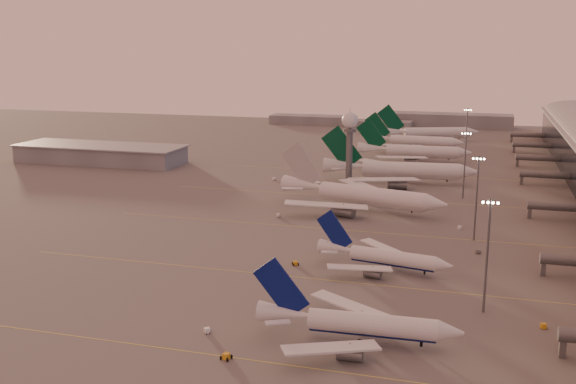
# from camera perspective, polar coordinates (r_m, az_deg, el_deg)

# --- Properties ---
(ground) EXTENTS (700.00, 700.00, 0.00)m
(ground) POSITION_cam_1_polar(r_m,az_deg,el_deg) (162.05, -4.95, -7.88)
(ground) COLOR #524F50
(ground) RESTS_ON ground
(taxiway_markings) EXTENTS (180.00, 185.25, 0.02)m
(taxiway_markings) POSITION_cam_1_polar(r_m,az_deg,el_deg) (206.89, 8.52, -3.42)
(taxiway_markings) COLOR gold
(taxiway_markings) RESTS_ON ground
(hangar) EXTENTS (82.00, 27.00, 8.50)m
(hangar) POSITION_cam_1_polar(r_m,az_deg,el_deg) (335.71, -15.58, 3.16)
(hangar) COLOR slate
(hangar) RESTS_ON ground
(radar_tower) EXTENTS (6.40, 6.40, 31.10)m
(radar_tower) POSITION_cam_1_polar(r_m,az_deg,el_deg) (268.59, 5.24, 4.91)
(radar_tower) COLOR #575A5F
(radar_tower) RESTS_ON ground
(mast_a) EXTENTS (3.60, 0.56, 25.00)m
(mast_a) POSITION_cam_1_polar(r_m,az_deg,el_deg) (147.73, 16.52, -4.78)
(mast_a) COLOR #575A5F
(mast_a) RESTS_ON ground
(mast_b) EXTENTS (3.60, 0.56, 25.00)m
(mast_b) POSITION_cam_1_polar(r_m,az_deg,el_deg) (200.99, 15.68, -0.19)
(mast_b) COLOR #575A5F
(mast_b) RESTS_ON ground
(mast_c) EXTENTS (3.60, 0.56, 25.00)m
(mast_c) POSITION_cam_1_polar(r_m,az_deg,el_deg) (255.06, 14.74, 2.50)
(mast_c) COLOR #575A5F
(mast_c) RESTS_ON ground
(mast_d) EXTENTS (3.60, 0.56, 25.00)m
(mast_d) POSITION_cam_1_polar(r_m,az_deg,el_deg) (344.15, 14.88, 5.01)
(mast_d) COLOR #575A5F
(mast_d) RESTS_ON ground
(distant_horizon) EXTENTS (165.00, 37.50, 9.00)m
(distant_horizon) POSITION_cam_1_polar(r_m,az_deg,el_deg) (472.46, 9.72, 5.99)
(distant_horizon) COLOR slate
(distant_horizon) RESTS_ON ground
(narrowbody_near) EXTENTS (40.67, 32.45, 15.88)m
(narrowbody_near) POSITION_cam_1_polar(r_m,az_deg,el_deg) (132.09, 5.90, -11.28)
(narrowbody_near) COLOR silver
(narrowbody_near) RESTS_ON ground
(narrowbody_mid) EXTENTS (35.86, 28.38, 14.12)m
(narrowbody_mid) POSITION_cam_1_polar(r_m,az_deg,el_deg) (172.77, 8.06, -5.64)
(narrowbody_mid) COLOR silver
(narrowbody_mid) RESTS_ON ground
(widebody_white) EXTENTS (61.04, 48.29, 21.95)m
(widebody_white) POSITION_cam_1_polar(r_m,az_deg,el_deg) (232.91, 6.22, -0.58)
(widebody_white) COLOR silver
(widebody_white) RESTS_ON ground
(greentail_a) EXTENTS (63.83, 51.34, 23.19)m
(greentail_a) POSITION_cam_1_polar(r_m,az_deg,el_deg) (279.30, 9.47, 1.58)
(greentail_a) COLOR silver
(greentail_a) RESTS_ON ground
(greentail_b) EXTENTS (55.75, 44.97, 20.24)m
(greentail_b) POSITION_cam_1_polar(r_m,az_deg,el_deg) (333.03, 10.64, 3.20)
(greentail_b) COLOR silver
(greentail_b) RESTS_ON ground
(greentail_c) EXTENTS (53.72, 43.31, 19.50)m
(greentail_c) POSITION_cam_1_polar(r_m,az_deg,el_deg) (369.83, 10.64, 4.10)
(greentail_c) COLOR silver
(greentail_c) RESTS_ON ground
(greentail_d) EXTENTS (57.60, 45.72, 21.81)m
(greentail_d) POSITION_cam_1_polar(r_m,az_deg,el_deg) (400.69, 11.85, 4.75)
(greentail_d) COLOR silver
(greentail_d) RESTS_ON ground
(gsv_truck_a) EXTENTS (5.59, 5.47, 2.33)m
(gsv_truck_a) POSITION_cam_1_polar(r_m,az_deg,el_deg) (137.06, -6.69, -11.31)
(gsv_truck_a) COLOR white
(gsv_truck_a) RESTS_ON ground
(gsv_tug_near) EXTENTS (3.14, 4.28, 1.10)m
(gsv_tug_near) POSITION_cam_1_polar(r_m,az_deg,el_deg) (126.51, -5.25, -13.71)
(gsv_tug_near) COLOR gold
(gsv_tug_near) RESTS_ON ground
(gsv_catering_a) EXTENTS (5.48, 3.79, 4.12)m
(gsv_catering_a) POSITION_cam_1_polar(r_m,az_deg,el_deg) (147.15, 20.94, -10.01)
(gsv_catering_a) COLOR gold
(gsv_catering_a) RESTS_ON ground
(gsv_tug_mid) EXTENTS (3.63, 4.08, 1.00)m
(gsv_tug_mid) POSITION_cam_1_polar(r_m,az_deg,el_deg) (175.20, 0.63, -6.06)
(gsv_tug_mid) COLOR gold
(gsv_tug_mid) RESTS_ON ground
(gsv_truck_b) EXTENTS (6.04, 3.37, 2.31)m
(gsv_truck_b) POSITION_cam_1_polar(r_m,az_deg,el_deg) (191.65, 15.94, -4.71)
(gsv_truck_b) COLOR slate
(gsv_truck_b) RESTS_ON ground
(gsv_truck_c) EXTENTS (6.04, 3.42, 2.30)m
(gsv_truck_c) POSITION_cam_1_polar(r_m,az_deg,el_deg) (222.24, -0.73, -1.85)
(gsv_truck_c) COLOR white
(gsv_truck_c) RESTS_ON ground
(gsv_catering_b) EXTENTS (4.97, 3.53, 3.73)m
(gsv_catering_b) POSITION_cam_1_polar(r_m,az_deg,el_deg) (214.79, 14.41, -2.57)
(gsv_catering_b) COLOR white
(gsv_catering_b) RESTS_ON ground
(gsv_tug_far) EXTENTS (4.40, 4.14, 1.09)m
(gsv_tug_far) POSITION_cam_1_polar(r_m,az_deg,el_deg) (257.57, 4.10, -0.01)
(gsv_tug_far) COLOR white
(gsv_tug_far) RESTS_ON ground
(gsv_truck_d) EXTENTS (4.09, 6.57, 2.50)m
(gsv_truck_d) POSITION_cam_1_polar(r_m,az_deg,el_deg) (281.80, -1.15, 1.26)
(gsv_truck_d) COLOR white
(gsv_truck_d) RESTS_ON ground
(gsv_tug_hangar) EXTENTS (3.76, 2.74, 0.97)m
(gsv_tug_hangar) POSITION_cam_1_polar(r_m,az_deg,el_deg) (310.52, 12.33, 1.88)
(gsv_tug_hangar) COLOR gold
(gsv_tug_hangar) RESTS_ON ground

